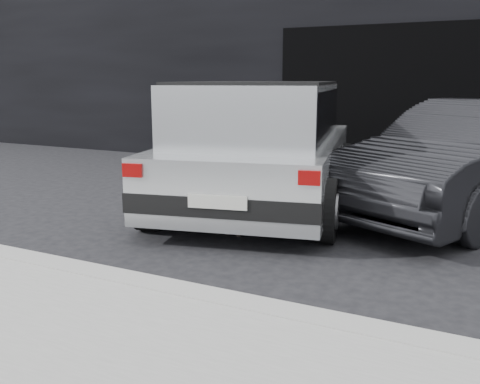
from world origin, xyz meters
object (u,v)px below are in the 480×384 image
at_px(silver_hatchback, 262,139).
at_px(second_car, 474,159).
at_px(cat_white, 184,210).
at_px(cat_siamese, 238,221).

relative_size(silver_hatchback, second_car, 1.11).
height_order(silver_hatchback, cat_white, silver_hatchback).
bearing_deg(silver_hatchback, second_car, 2.16).
height_order(second_car, cat_siamese, second_car).
xyz_separation_m(silver_hatchback, cat_siamese, (0.31, -1.30, -0.75)).
relative_size(cat_siamese, cat_white, 1.31).
xyz_separation_m(second_car, cat_white, (-2.95, -1.95, -0.53)).
bearing_deg(cat_white, silver_hatchback, 131.80).
bearing_deg(silver_hatchback, cat_siamese, -89.52).
bearing_deg(cat_siamese, second_car, -136.57).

